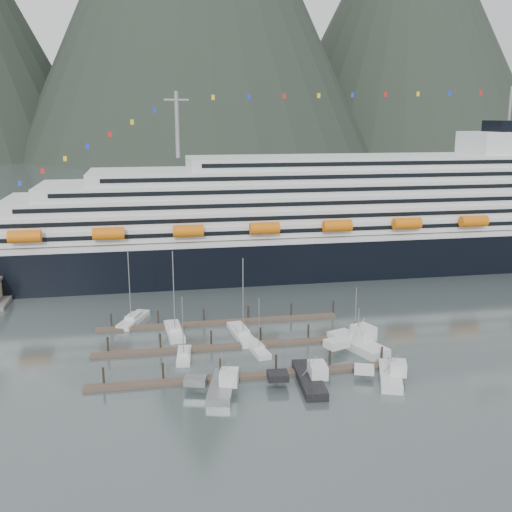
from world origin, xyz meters
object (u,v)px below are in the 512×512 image
at_px(trawler_b, 221,385).
at_px(trawler_e, 357,343).
at_px(sailboat_b, 174,332).
at_px(sailboat_e, 133,320).
at_px(sailboat_c, 257,349).
at_px(cruise_ship, 330,225).
at_px(trawler_d, 390,375).
at_px(trawler_c, 308,378).
at_px(sailboat_a, 184,356).
at_px(sailboat_h, 354,339).
at_px(sailboat_d, 242,334).

height_order(trawler_b, trawler_e, trawler_e).
distance_m(sailboat_b, sailboat_e, 11.26).
relative_size(sailboat_b, sailboat_c, 1.62).
distance_m(sailboat_c, trawler_b, 16.47).
height_order(cruise_ship, trawler_d, cruise_ship).
distance_m(cruise_ship, trawler_b, 79.79).
height_order(trawler_c, trawler_d, trawler_c).
bearing_deg(sailboat_a, trawler_b, -154.92).
height_order(sailboat_h, trawler_d, sailboat_h).
xyz_separation_m(sailboat_a, trawler_c, (18.20, -13.45, 0.46)).
bearing_deg(trawler_d, sailboat_a, 84.81).
relative_size(sailboat_b, trawler_b, 1.51).
bearing_deg(sailboat_e, sailboat_h, -91.09).
xyz_separation_m(cruise_ship, trawler_d, (-12.14, -69.90, -11.20)).
bearing_deg(sailboat_d, trawler_c, -168.08).
bearing_deg(trawler_c, cruise_ship, -15.64).
bearing_deg(trawler_b, sailboat_d, -2.84).
xyz_separation_m(cruise_ship, sailboat_h, (-12.03, -53.12, -11.65)).
bearing_deg(cruise_ship, trawler_d, -99.85).
distance_m(cruise_ship, trawler_e, 58.89).
height_order(sailboat_h, trawler_e, sailboat_h).
bearing_deg(trawler_d, cruise_ship, 10.07).
xyz_separation_m(sailboat_c, trawler_d, (18.18, -15.20, 0.45)).
bearing_deg(sailboat_a, sailboat_c, -80.96).
bearing_deg(sailboat_a, trawler_d, -108.89).
xyz_separation_m(sailboat_h, trawler_b, (-26.54, -15.83, 0.49)).
height_order(sailboat_a, sailboat_e, sailboat_e).
xyz_separation_m(sailboat_a, sailboat_h, (31.19, 2.22, -0.00)).
bearing_deg(sailboat_d, sailboat_c, -174.11).
bearing_deg(trawler_c, sailboat_d, 21.83).
height_order(trawler_b, trawler_c, trawler_b).
bearing_deg(sailboat_b, trawler_e, -117.10).
relative_size(cruise_ship, sailboat_b, 12.46).
height_order(sailboat_a, trawler_b, sailboat_a).
relative_size(trawler_d, trawler_e, 0.84).
height_order(sailboat_c, trawler_e, sailboat_c).
xyz_separation_m(cruise_ship, trawler_e, (-12.63, -56.45, -11.03)).
xyz_separation_m(trawler_d, trawler_e, (-0.48, 13.45, 0.17)).
bearing_deg(sailboat_d, trawler_d, -144.79).
height_order(sailboat_a, sailboat_h, sailboat_a).
distance_m(sailboat_h, trawler_b, 30.91).
xyz_separation_m(trawler_b, trawler_d, (26.43, -0.95, -0.05)).
relative_size(sailboat_h, trawler_b, 0.97).
xyz_separation_m(sailboat_b, sailboat_d, (12.31, -3.85, -0.01)).
distance_m(sailboat_c, sailboat_h, 18.36).
distance_m(cruise_ship, trawler_c, 74.05).
xyz_separation_m(cruise_ship, trawler_c, (-25.02, -68.79, -11.18)).
distance_m(sailboat_a, sailboat_e, 22.16).
distance_m(sailboat_d, trawler_c, 22.84).
relative_size(sailboat_d, sailboat_e, 1.04).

